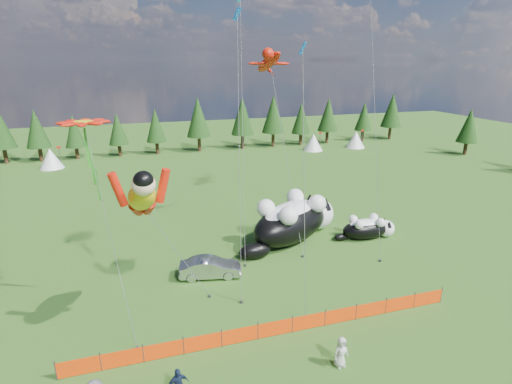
{
  "coord_description": "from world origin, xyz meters",
  "views": [
    {
      "loc": [
        -6.37,
        -20.3,
        14.5
      ],
      "look_at": [
        1.02,
        4.0,
        6.07
      ],
      "focal_mm": 28.0,
      "sensor_mm": 36.0,
      "label": 1
    }
  ],
  "objects": [
    {
      "name": "spectator_e",
      "position": [
        2.34,
        -6.08,
        0.82
      ],
      "size": [
        0.88,
        0.65,
        1.64
      ],
      "primitive_type": "imported",
      "rotation": [
        0.0,
        0.0,
        0.16
      ],
      "color": "beige",
      "rests_on": "ground"
    },
    {
      "name": "superhero_kite",
      "position": [
        -6.36,
        -0.46,
        7.94
      ],
      "size": [
        5.94,
        4.87,
        10.44
      ],
      "color": "yellow",
      "rests_on": "ground"
    },
    {
      "name": "cat_large",
      "position": [
        5.69,
        8.32,
        1.85
      ],
      "size": [
        9.87,
        7.23,
        3.89
      ],
      "rotation": [
        0.0,
        0.0,
        0.51
      ],
      "color": "black",
      "rests_on": "ground"
    },
    {
      "name": "diamond_kite_b",
      "position": [
        11.78,
        9.2,
        18.71
      ],
      "size": [
        1.89,
        7.46,
        21.46
      ],
      "color": "#0B798B",
      "rests_on": "ground"
    },
    {
      "name": "ground",
      "position": [
        0.0,
        0.0,
        0.0
      ],
      "size": [
        160.0,
        160.0,
        0.0
      ],
      "primitive_type": "plane",
      "color": "#14370A",
      "rests_on": "ground"
    },
    {
      "name": "car",
      "position": [
        -2.22,
        4.33,
        0.71
      ],
      "size": [
        4.49,
        2.29,
        1.41
      ],
      "primitive_type": "imported",
      "rotation": [
        0.0,
        0.0,
        1.38
      ],
      "color": "#B4B5B9",
      "rests_on": "ground"
    },
    {
      "name": "diamond_kite_c",
      "position": [
        2.58,
        0.43,
        14.13
      ],
      "size": [
        0.9,
        3.41,
        15.76
      ],
      "color": "#0B52AA",
      "rests_on": "ground"
    },
    {
      "name": "diamond_kite_d",
      "position": [
        1.81,
        10.49,
        17.58
      ],
      "size": [
        1.86,
        6.4,
        19.89
      ],
      "color": "#0B798B",
      "rests_on": "ground"
    },
    {
      "name": "festival_tents",
      "position": [
        11.0,
        40.0,
        1.4
      ],
      "size": [
        50.0,
        3.2,
        2.8
      ],
      "primitive_type": null,
      "color": "white",
      "rests_on": "ground"
    },
    {
      "name": "gecko_kite",
      "position": [
        4.98,
        13.29,
        14.3
      ],
      "size": [
        3.53,
        11.5,
        16.52
      ],
      "color": "red",
      "rests_on": "ground"
    },
    {
      "name": "safety_fence",
      "position": [
        0.0,
        -3.0,
        0.5
      ],
      "size": [
        22.06,
        0.06,
        1.1
      ],
      "color": "#262626",
      "rests_on": "ground"
    },
    {
      "name": "tree_line",
      "position": [
        0.0,
        45.0,
        4.0
      ],
      "size": [
        90.0,
        4.0,
        8.0
      ],
      "primitive_type": null,
      "color": "black",
      "rests_on": "ground"
    },
    {
      "name": "diamond_kite_a",
      "position": [
        0.04,
        4.58,
        16.31
      ],
      "size": [
        1.51,
        4.78,
        18.0
      ],
      "color": "#0B52AA",
      "rests_on": "ground"
    },
    {
      "name": "cat_small",
      "position": [
        11.82,
        6.76,
        0.94
      ],
      "size": [
        5.47,
        2.22,
        1.98
      ],
      "rotation": [
        0.0,
        0.0,
        -0.08
      ],
      "color": "black",
      "rests_on": "ground"
    },
    {
      "name": "flower_kite",
      "position": [
        -8.94,
        2.58,
        11.19
      ],
      "size": [
        3.36,
        6.22,
        12.18
      ],
      "color": "red",
      "rests_on": "ground"
    }
  ]
}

